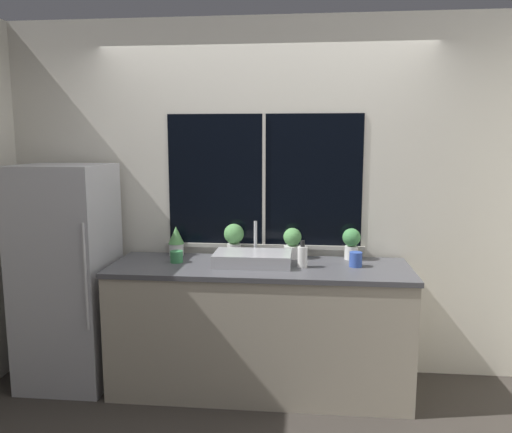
{
  "coord_description": "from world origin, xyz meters",
  "views": [
    {
      "loc": [
        0.32,
        -3.09,
        1.79
      ],
      "look_at": [
        -0.02,
        0.32,
        1.27
      ],
      "focal_mm": 35.0,
      "sensor_mm": 36.0,
      "label": 1
    }
  ],
  "objects_px": {
    "potted_plant_far_left": "(176,240)",
    "soap_bottle": "(302,256)",
    "potted_plant_center_right": "(292,242)",
    "sink": "(253,258)",
    "refrigerator": "(68,275)",
    "mug_blue": "(356,259)",
    "potted_plant_center_left": "(234,238)",
    "mug_green": "(177,257)",
    "potted_plant_far_right": "(351,242)"
  },
  "relations": [
    {
      "from": "potted_plant_far_left",
      "to": "potted_plant_far_right",
      "type": "xyz_separation_m",
      "value": [
        1.33,
        0.0,
        0.02
      ]
    },
    {
      "from": "sink",
      "to": "soap_bottle",
      "type": "relative_size",
      "value": 2.87
    },
    {
      "from": "refrigerator",
      "to": "mug_blue",
      "type": "relative_size",
      "value": 15.6
    },
    {
      "from": "mug_green",
      "to": "potted_plant_center_left",
      "type": "bearing_deg",
      "value": 29.77
    },
    {
      "from": "potted_plant_far_left",
      "to": "mug_blue",
      "type": "xyz_separation_m",
      "value": [
        1.34,
        -0.22,
        -0.07
      ]
    },
    {
      "from": "mug_blue",
      "to": "potted_plant_far_right",
      "type": "bearing_deg",
      "value": 93.33
    },
    {
      "from": "mug_green",
      "to": "mug_blue",
      "type": "bearing_deg",
      "value": 0.09
    },
    {
      "from": "potted_plant_center_left",
      "to": "mug_blue",
      "type": "distance_m",
      "value": 0.92
    },
    {
      "from": "soap_bottle",
      "to": "refrigerator",
      "type": "bearing_deg",
      "value": 179.64
    },
    {
      "from": "potted_plant_far_left",
      "to": "mug_green",
      "type": "relative_size",
      "value": 2.44
    },
    {
      "from": "potted_plant_far_right",
      "to": "mug_blue",
      "type": "distance_m",
      "value": 0.24
    },
    {
      "from": "sink",
      "to": "potted_plant_far_right",
      "type": "distance_m",
      "value": 0.75
    },
    {
      "from": "potted_plant_center_right",
      "to": "potted_plant_far_right",
      "type": "relative_size",
      "value": 0.98
    },
    {
      "from": "potted_plant_center_left",
      "to": "potted_plant_center_right",
      "type": "distance_m",
      "value": 0.44
    },
    {
      "from": "sink",
      "to": "potted_plant_far_left",
      "type": "bearing_deg",
      "value": 159.08
    },
    {
      "from": "soap_bottle",
      "to": "mug_green",
      "type": "xyz_separation_m",
      "value": [
        -0.91,
        0.05,
        -0.04
      ]
    },
    {
      "from": "sink",
      "to": "mug_green",
      "type": "bearing_deg",
      "value": 178.63
    },
    {
      "from": "potted_plant_far_left",
      "to": "soap_bottle",
      "type": "distance_m",
      "value": 1.01
    },
    {
      "from": "refrigerator",
      "to": "potted_plant_center_left",
      "type": "height_order",
      "value": "refrigerator"
    },
    {
      "from": "potted_plant_center_right",
      "to": "mug_blue",
      "type": "height_order",
      "value": "potted_plant_center_right"
    },
    {
      "from": "potted_plant_center_left",
      "to": "refrigerator",
      "type": "bearing_deg",
      "value": -167.53
    },
    {
      "from": "sink",
      "to": "potted_plant_center_right",
      "type": "height_order",
      "value": "sink"
    },
    {
      "from": "refrigerator",
      "to": "potted_plant_center_right",
      "type": "xyz_separation_m",
      "value": [
        1.64,
        0.27,
        0.23
      ]
    },
    {
      "from": "sink",
      "to": "soap_bottle",
      "type": "xyz_separation_m",
      "value": [
        0.35,
        -0.04,
        0.03
      ]
    },
    {
      "from": "potted_plant_center_left",
      "to": "soap_bottle",
      "type": "distance_m",
      "value": 0.59
    },
    {
      "from": "refrigerator",
      "to": "mug_green",
      "type": "bearing_deg",
      "value": 3.05
    },
    {
      "from": "potted_plant_far_left",
      "to": "potted_plant_center_right",
      "type": "distance_m",
      "value": 0.89
    },
    {
      "from": "potted_plant_far_left",
      "to": "soap_bottle",
      "type": "xyz_separation_m",
      "value": [
        0.97,
        -0.28,
        -0.04
      ]
    },
    {
      "from": "potted_plant_center_left",
      "to": "mug_blue",
      "type": "bearing_deg",
      "value": -13.88
    },
    {
      "from": "potted_plant_center_right",
      "to": "soap_bottle",
      "type": "bearing_deg",
      "value": -74.14
    },
    {
      "from": "soap_bottle",
      "to": "mug_green",
      "type": "relative_size",
      "value": 2.06
    },
    {
      "from": "potted_plant_center_right",
      "to": "mug_blue",
      "type": "xyz_separation_m",
      "value": [
        0.45,
        -0.22,
        -0.07
      ]
    },
    {
      "from": "sink",
      "to": "soap_bottle",
      "type": "bearing_deg",
      "value": -6.6
    },
    {
      "from": "sink",
      "to": "potted_plant_far_left",
      "type": "relative_size",
      "value": 2.42
    },
    {
      "from": "refrigerator",
      "to": "potted_plant_far_left",
      "type": "xyz_separation_m",
      "value": [
        0.75,
        0.27,
        0.23
      ]
    },
    {
      "from": "potted_plant_far_left",
      "to": "mug_green",
      "type": "distance_m",
      "value": 0.24
    },
    {
      "from": "potted_plant_center_right",
      "to": "potted_plant_center_left",
      "type": "bearing_deg",
      "value": 180.0
    },
    {
      "from": "refrigerator",
      "to": "potted_plant_far_right",
      "type": "xyz_separation_m",
      "value": [
        2.08,
        0.27,
        0.24
      ]
    },
    {
      "from": "potted_plant_center_left",
      "to": "potted_plant_center_right",
      "type": "xyz_separation_m",
      "value": [
        0.44,
        0.0,
        -0.03
      ]
    },
    {
      "from": "mug_blue",
      "to": "mug_green",
      "type": "height_order",
      "value": "mug_blue"
    },
    {
      "from": "sink",
      "to": "refrigerator",
      "type": "bearing_deg",
      "value": -178.75
    },
    {
      "from": "refrigerator",
      "to": "sink",
      "type": "bearing_deg",
      "value": 1.25
    },
    {
      "from": "sink",
      "to": "mug_green",
      "type": "distance_m",
      "value": 0.56
    },
    {
      "from": "mug_blue",
      "to": "potted_plant_far_left",
      "type": "bearing_deg",
      "value": 170.66
    },
    {
      "from": "potted_plant_center_left",
      "to": "potted_plant_far_left",
      "type": "bearing_deg",
      "value": 180.0
    },
    {
      "from": "mug_green",
      "to": "refrigerator",
      "type": "bearing_deg",
      "value": -176.95
    },
    {
      "from": "sink",
      "to": "soap_bottle",
      "type": "height_order",
      "value": "sink"
    },
    {
      "from": "potted_plant_far_left",
      "to": "soap_bottle",
      "type": "relative_size",
      "value": 1.19
    },
    {
      "from": "refrigerator",
      "to": "mug_blue",
      "type": "bearing_deg",
      "value": 1.24
    },
    {
      "from": "soap_bottle",
      "to": "mug_blue",
      "type": "relative_size",
      "value": 1.82
    }
  ]
}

